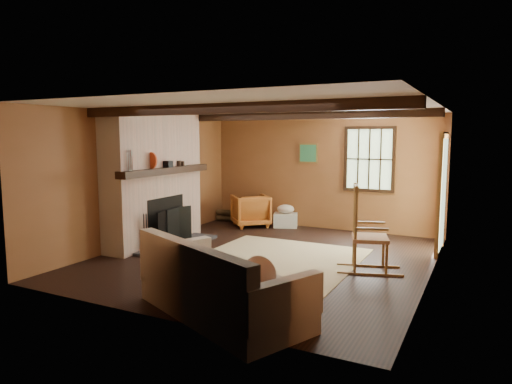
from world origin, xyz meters
The scene contains 10 objects.
ground centered at (0.00, 0.00, 0.00)m, with size 5.50×5.50×0.00m, color black.
room_envelope centered at (0.22, 0.26, 1.63)m, with size 5.02×5.52×2.44m.
fireplace centered at (-2.23, 0.00, 1.10)m, with size 1.02×2.30×2.40m.
rug centered at (0.20, -0.20, 0.00)m, with size 2.50×3.00×0.01m, color tan.
rocking_chair centered at (1.62, 0.03, 0.54)m, with size 1.03×0.73×1.28m.
sofa centered at (0.59, -2.41, 0.31)m, with size 2.32×1.71×0.86m.
firewood_pile centered at (-2.07, 2.47, 0.13)m, with size 0.73×0.13×0.27m.
laundry_basket centered at (-0.71, 2.47, 0.15)m, with size 0.50×0.38×0.30m, color silver.
basket_pillow centered at (-0.71, 2.47, 0.40)m, with size 0.38×0.30×0.19m, color beige.
armchair centered at (-1.44, 2.22, 0.35)m, with size 0.74×0.76×0.70m, color #BF6026.
Camera 1 is at (3.13, -6.50, 1.97)m, focal length 32.00 mm.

